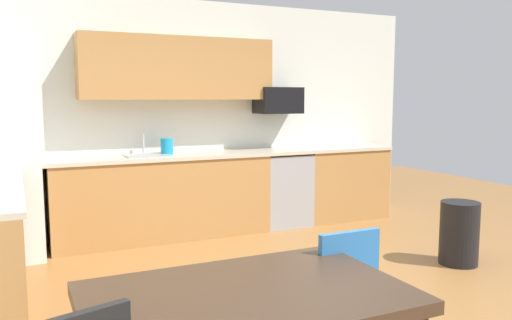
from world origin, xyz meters
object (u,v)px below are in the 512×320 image
Objects in this scene: oven_range at (281,188)px; trash_bin at (459,233)px; dining_table at (247,304)px; microwave at (278,100)px; kettle at (167,147)px; chair_near_table at (361,299)px.

oven_range reaches higher than trash_bin.
dining_table is 2.33× the size of trash_bin.
microwave reaches higher than trash_bin.
kettle is at bearing -177.99° from microwave.
oven_range is 2.25m from trash_bin.
microwave is 1.52m from kettle.
dining_table is 3.30m from trash_bin.
oven_range is 1.07× the size of chair_near_table.
chair_near_table is at bearing -111.10° from oven_range.
chair_near_table is (0.76, 0.20, -0.18)m from dining_table.
kettle is (-0.10, 3.49, 0.52)m from chair_near_table.
trash_bin is at bearing 32.32° from chair_near_table.
kettle reaches higher than dining_table.
dining_table is (-2.09, -3.74, -0.86)m from microwave.
trash_bin is at bearing 28.16° from dining_table.
chair_near_table is at bearing -88.41° from kettle.
microwave is 3.92m from chair_near_table.
chair_near_table is 4.25× the size of kettle.
kettle is (-1.43, 0.05, 0.56)m from oven_range.
kettle reaches higher than oven_range.
chair_near_table is at bearing -147.68° from trash_bin.
microwave is 0.64× the size of chair_near_table.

